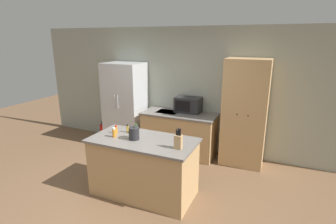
{
  "coord_description": "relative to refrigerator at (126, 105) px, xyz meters",
  "views": [
    {
      "loc": [
        1.94,
        -2.86,
        2.36
      ],
      "look_at": [
        0.06,
        1.4,
        1.05
      ],
      "focal_mm": 28.0,
      "sensor_mm": 36.0,
      "label": 1
    }
  ],
  "objects": [
    {
      "name": "ground_plane",
      "position": [
        1.23,
        -1.97,
        -0.93
      ],
      "size": [
        14.0,
        14.0,
        0.0
      ],
      "primitive_type": "plane",
      "color": "brown"
    },
    {
      "name": "wall_back",
      "position": [
        1.23,
        0.36,
        0.37
      ],
      "size": [
        7.2,
        0.06,
        2.6
      ],
      "color": "#9EA393",
      "rests_on": "ground_plane"
    },
    {
      "name": "refrigerator",
      "position": [
        0.0,
        0.0,
        0.0
      ],
      "size": [
        0.84,
        0.69,
        1.86
      ],
      "color": "#B7BABC",
      "rests_on": "ground_plane"
    },
    {
      "name": "back_counter",
      "position": [
        1.3,
        0.0,
        -0.49
      ],
      "size": [
        1.54,
        0.7,
        0.88
      ],
      "color": "tan",
      "rests_on": "ground_plane"
    },
    {
      "name": "pantry_cabinet",
      "position": [
        2.58,
        0.06,
        0.08
      ],
      "size": [
        0.79,
        0.57,
        2.02
      ],
      "color": "tan",
      "rests_on": "ground_plane"
    },
    {
      "name": "kitchen_island",
      "position": [
        1.35,
        -1.64,
        -0.47
      ],
      "size": [
        1.6,
        0.82,
        0.91
      ],
      "color": "tan",
      "rests_on": "ground_plane"
    },
    {
      "name": "microwave",
      "position": [
        1.43,
        0.15,
        0.11
      ],
      "size": [
        0.52,
        0.34,
        0.32
      ],
      "color": "#232326",
      "rests_on": "back_counter"
    },
    {
      "name": "knife_block",
      "position": [
        1.96,
        -1.74,
        0.09
      ],
      "size": [
        0.1,
        0.08,
        0.3
      ],
      "color": "tan",
      "rests_on": "kitchen_island"
    },
    {
      "name": "spice_bottle_tall_dark",
      "position": [
        0.91,
        -1.73,
        0.05
      ],
      "size": [
        0.06,
        0.06,
        0.15
      ],
      "color": "orange",
      "rests_on": "kitchen_island"
    },
    {
      "name": "spice_bottle_short_red",
      "position": [
        1.15,
        -1.48,
        0.05
      ],
      "size": [
        0.05,
        0.05,
        0.16
      ],
      "color": "beige",
      "rests_on": "kitchen_island"
    },
    {
      "name": "spice_bottle_amber_oil",
      "position": [
        0.84,
        -1.58,
        0.04
      ],
      "size": [
        0.04,
        0.04,
        0.13
      ],
      "color": "orange",
      "rests_on": "kitchen_island"
    },
    {
      "name": "spice_bottle_green_herb",
      "position": [
        0.98,
        -1.47,
        0.04
      ],
      "size": [
        0.04,
        0.04,
        0.13
      ],
      "color": "gold",
      "rests_on": "kitchen_island"
    },
    {
      "name": "kettle",
      "position": [
        1.23,
        -1.69,
        0.07
      ],
      "size": [
        0.16,
        0.16,
        0.21
      ],
      "color": "#232326",
      "rests_on": "kitchen_island"
    },
    {
      "name": "fire_extinguisher",
      "position": [
        -0.59,
        -0.11,
        -0.71
      ],
      "size": [
        0.12,
        0.12,
        0.48
      ],
      "color": "red",
      "rests_on": "ground_plane"
    }
  ]
}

